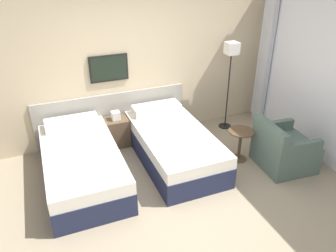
{
  "coord_description": "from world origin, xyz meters",
  "views": [
    {
      "loc": [
        -1.46,
        -3.24,
        2.98
      ],
      "look_at": [
        0.19,
        0.82,
        0.67
      ],
      "focal_mm": 35.0,
      "sensor_mm": 36.0,
      "label": 1
    }
  ],
  "objects_px": {
    "bed_near_window": "(173,145)",
    "nightstand": "(117,131)",
    "side_table": "(240,140)",
    "bed_near_door": "(82,164)",
    "armchair": "(283,151)",
    "floor_lamp": "(231,60)"
  },
  "relations": [
    {
      "from": "bed_near_window",
      "to": "nightstand",
      "type": "relative_size",
      "value": 3.19
    },
    {
      "from": "nightstand",
      "to": "side_table",
      "type": "xyz_separation_m",
      "value": [
        1.71,
        -1.19,
        0.1
      ]
    },
    {
      "from": "nightstand",
      "to": "side_table",
      "type": "height_order",
      "value": "nightstand"
    },
    {
      "from": "bed_near_door",
      "to": "armchair",
      "type": "relative_size",
      "value": 2.43
    },
    {
      "from": "floor_lamp",
      "to": "armchair",
      "type": "height_order",
      "value": "floor_lamp"
    },
    {
      "from": "bed_near_door",
      "to": "bed_near_window",
      "type": "distance_m",
      "value": 1.44
    },
    {
      "from": "bed_near_door",
      "to": "floor_lamp",
      "type": "xyz_separation_m",
      "value": [
        2.82,
        0.67,
        1.06
      ]
    },
    {
      "from": "bed_near_door",
      "to": "floor_lamp",
      "type": "bearing_deg",
      "value": 13.31
    },
    {
      "from": "bed_near_window",
      "to": "floor_lamp",
      "type": "relative_size",
      "value": 1.24
    },
    {
      "from": "bed_near_door",
      "to": "armchair",
      "type": "xyz_separation_m",
      "value": [
        2.95,
        -0.82,
        0.0
      ]
    },
    {
      "from": "floor_lamp",
      "to": "armchair",
      "type": "xyz_separation_m",
      "value": [
        0.14,
        -1.49,
        -1.06
      ]
    },
    {
      "from": "armchair",
      "to": "floor_lamp",
      "type": "bearing_deg",
      "value": 9.78
    },
    {
      "from": "bed_near_window",
      "to": "floor_lamp",
      "type": "height_order",
      "value": "floor_lamp"
    },
    {
      "from": "side_table",
      "to": "floor_lamp",
      "type": "bearing_deg",
      "value": 70.15
    },
    {
      "from": "nightstand",
      "to": "side_table",
      "type": "bearing_deg",
      "value": -34.84
    },
    {
      "from": "bed_near_door",
      "to": "side_table",
      "type": "relative_size",
      "value": 3.88
    },
    {
      "from": "bed_near_door",
      "to": "side_table",
      "type": "height_order",
      "value": "bed_near_door"
    },
    {
      "from": "nightstand",
      "to": "bed_near_window",
      "type": "bearing_deg",
      "value": -47.57
    },
    {
      "from": "floor_lamp",
      "to": "armchair",
      "type": "distance_m",
      "value": 1.83
    },
    {
      "from": "bed_near_door",
      "to": "side_table",
      "type": "bearing_deg",
      "value": -9.37
    },
    {
      "from": "bed_near_window",
      "to": "nightstand",
      "type": "distance_m",
      "value": 1.07
    },
    {
      "from": "nightstand",
      "to": "floor_lamp",
      "type": "distance_m",
      "value": 2.36
    }
  ]
}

